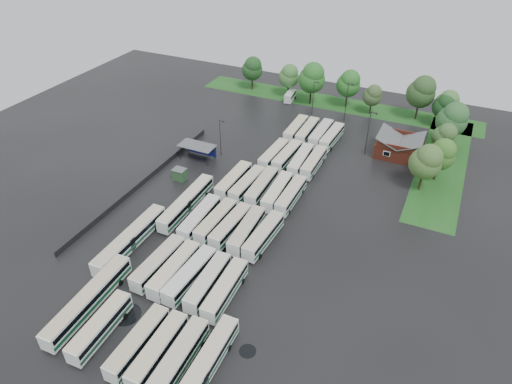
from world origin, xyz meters
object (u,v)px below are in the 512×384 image
at_px(brick_building, 399,148).
at_px(artic_bus_east, 201,372).
at_px(artic_bus_west_a, 89,300).
at_px(minibus, 290,96).

bearing_deg(brick_building, artic_bus_east, -99.73).
bearing_deg(brick_building, artic_bus_west_a, -116.76).
bearing_deg(minibus, artic_bus_west_a, -94.82).
distance_m(artic_bus_west_a, minibus, 84.22).
relative_size(brick_building, minibus, 1.72).
distance_m(brick_building, artic_bus_west_a, 73.63).
bearing_deg(minibus, artic_bus_east, -81.18).
relative_size(brick_building, artic_bus_east, 0.59).
bearing_deg(artic_bus_west_a, artic_bus_east, -10.69).
xyz_separation_m(brick_building, minibus, (-34.18, 18.47, -0.49)).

